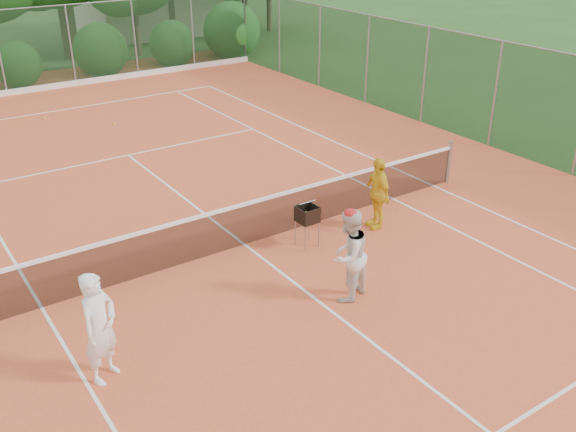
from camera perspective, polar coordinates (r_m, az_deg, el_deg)
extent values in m
plane|color=#214518|center=(13.28, -3.83, -2.67)|extent=(120.00, 120.00, 0.00)
cube|color=#D85A32|center=(13.27, -3.83, -2.63)|extent=(18.00, 36.00, 0.02)
cube|color=beige|center=(37.51, -11.27, 18.03)|extent=(8.00, 5.00, 3.00)
cylinder|color=gray|center=(16.55, 14.10, 4.69)|extent=(0.10, 0.10, 1.10)
cube|color=black|center=(13.06, -3.89, -0.82)|extent=(11.87, 0.03, 0.86)
cube|color=white|center=(12.85, -3.96, 1.03)|extent=(11.87, 0.04, 0.07)
imported|color=white|center=(9.68, -16.38, -9.50)|extent=(0.77, 0.70, 1.76)
imported|color=silver|center=(11.17, 5.39, -3.51)|extent=(1.00, 0.88, 1.71)
ellipsoid|color=red|center=(10.79, 5.57, 0.26)|extent=(0.22, 0.22, 0.14)
imported|color=yellow|center=(13.80, 7.96, 2.04)|extent=(0.61, 1.00, 1.59)
cylinder|color=gray|center=(12.89, 1.54, -2.05)|extent=(0.02, 0.02, 0.56)
cylinder|color=gray|center=(13.32, 1.88, -1.08)|extent=(0.02, 0.02, 0.56)
cube|color=black|center=(12.91, 1.73, 0.18)|extent=(0.38, 0.38, 0.32)
sphere|color=yellow|center=(22.64, -20.79, 8.10)|extent=(0.07, 0.07, 0.07)
sphere|color=gold|center=(21.37, -15.18, 7.89)|extent=(0.07, 0.07, 0.07)
cube|color=white|center=(23.61, -18.97, 8.99)|extent=(11.03, 0.06, 0.01)
cube|color=white|center=(16.43, 12.83, 2.62)|extent=(0.06, 23.77, 0.01)
cube|color=white|center=(12.04, -21.02, -7.68)|extent=(0.06, 23.77, 0.01)
cube|color=white|center=(15.52, 9.31, 1.53)|extent=(0.06, 23.77, 0.01)
cube|color=white|center=(18.61, -14.03, 5.28)|extent=(8.23, 0.06, 0.01)
cube|color=white|center=(13.27, -3.84, -2.59)|extent=(0.06, 12.80, 0.01)
cube|color=#19381E|center=(26.22, -21.49, 13.59)|extent=(18.00, 0.02, 3.00)
cylinder|color=gray|center=(29.56, -3.85, 16.46)|extent=(0.07, 0.07, 3.00)
cylinder|color=gray|center=(29.56, -3.85, 16.46)|extent=(0.07, 0.07, 3.00)
cylinder|color=brown|center=(31.53, -19.51, 16.69)|extent=(0.28, 0.28, 4.10)
cylinder|color=brown|center=(31.39, -13.34, 16.75)|extent=(0.23, 0.23, 3.40)
cylinder|color=brown|center=(34.34, -3.88, 18.42)|extent=(0.26, 0.26, 3.80)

